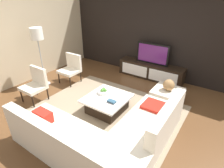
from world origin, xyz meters
name	(u,v)px	position (x,y,z in m)	size (l,w,h in m)	color
ground_plane	(108,114)	(0.00, 0.00, 0.00)	(14.00, 14.00, 0.00)	brown
feature_wall_back	(158,33)	(0.00, 2.70, 1.40)	(6.40, 0.12, 2.80)	black
side_wall_left	(23,35)	(-3.20, 0.20, 1.40)	(0.12, 5.20, 2.80)	#C6B28E
area_rug	(105,112)	(-0.10, 0.00, 0.01)	(3.31, 2.80, 0.01)	gray
media_console	(151,71)	(0.00, 2.40, 0.25)	(2.10, 0.47, 0.50)	black
television	(153,54)	(0.00, 2.40, 0.82)	(1.03, 0.06, 0.65)	black
sectional_couch	(105,136)	(0.54, -0.86, 0.27)	(2.53, 2.42, 0.79)	beige
coffee_table	(107,104)	(-0.10, 0.10, 0.20)	(0.93, 0.99, 0.38)	black
accent_chair_near	(36,83)	(-1.92, -0.49, 0.49)	(0.56, 0.52, 0.87)	black
floor_lamp	(37,37)	(-2.49, 0.18, 1.44)	(0.34, 0.34, 1.70)	#A5A5AA
ottoman	(167,97)	(0.97, 1.19, 0.20)	(0.70, 0.70, 0.40)	beige
fruit_bowl	(103,91)	(-0.28, 0.20, 0.43)	(0.28, 0.28, 0.13)	silver
accent_chair_far	(71,67)	(-1.93, 0.78, 0.49)	(0.57, 0.53, 0.87)	black
decorative_ball	(169,85)	(0.97, 1.19, 0.54)	(0.28, 0.28, 0.28)	#997247
book_stack	(112,101)	(0.11, -0.02, 0.41)	(0.19, 0.12, 0.05)	#1E232D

